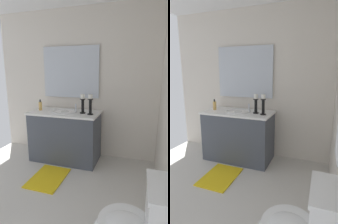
% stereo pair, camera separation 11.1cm
% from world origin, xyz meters
% --- Properties ---
extents(floor, '(2.55, 2.81, 0.02)m').
position_xyz_m(floor, '(0.00, 0.00, -0.01)').
color(floor, beige).
rests_on(floor, ground).
extents(wall_left, '(0.04, 2.81, 2.45)m').
position_xyz_m(wall_left, '(-1.27, 0.00, 1.23)').
color(wall_left, silver).
rests_on(wall_left, ground).
extents(vanity_cabinet, '(0.58, 1.13, 0.82)m').
position_xyz_m(vanity_cabinet, '(-0.95, -0.05, 0.41)').
color(vanity_cabinet, '#474C56').
rests_on(vanity_cabinet, ground).
extents(sink_basin, '(0.40, 0.40, 0.24)m').
position_xyz_m(sink_basin, '(-0.95, -0.05, 0.78)').
color(sink_basin, white).
rests_on(sink_basin, vanity_cabinet).
extents(mirror, '(0.02, 0.98, 0.84)m').
position_xyz_m(mirror, '(-1.23, -0.05, 1.44)').
color(mirror, silver).
extents(candle_holder_tall, '(0.09, 0.09, 0.30)m').
position_xyz_m(candle_holder_tall, '(-0.88, 0.40, 0.98)').
color(candle_holder_tall, black).
rests_on(candle_holder_tall, vanity_cabinet).
extents(candle_holder_short, '(0.09, 0.09, 0.30)m').
position_xyz_m(candle_holder_short, '(-0.94, 0.26, 0.97)').
color(candle_holder_short, black).
rests_on(candle_holder_short, vanity_cabinet).
extents(soap_bottle, '(0.06, 0.06, 0.18)m').
position_xyz_m(soap_bottle, '(-0.94, -0.49, 0.89)').
color(soap_bottle, '#E5B259').
rests_on(soap_bottle, vanity_cabinet).
extents(bath_mat, '(0.60, 0.44, 0.02)m').
position_xyz_m(bath_mat, '(-0.32, -0.05, 0.01)').
color(bath_mat, yellow).
rests_on(bath_mat, ground).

